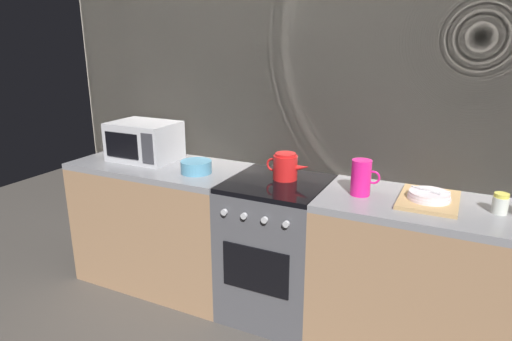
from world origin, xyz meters
TOP-DOWN VIEW (x-y plane):
  - ground_plane at (0.00, 0.00)m, footprint 8.00×8.00m
  - back_wall at (0.00, 0.32)m, footprint 3.60×0.05m
  - counter_left at (-0.90, 0.00)m, footprint 1.20×0.60m
  - stove_unit at (-0.00, -0.00)m, footprint 0.60×0.63m
  - counter_right at (0.90, 0.00)m, footprint 1.20×0.60m
  - microwave at (-1.05, 0.05)m, footprint 0.46×0.35m
  - kettle at (0.03, 0.06)m, footprint 0.28×0.15m
  - mixing_bowl at (-0.54, -0.07)m, footprint 0.20×0.20m
  - pitcher at (0.51, -0.01)m, footprint 0.16×0.11m
  - dish_pile at (0.86, 0.03)m, footprint 0.30×0.40m
  - spice_jar at (1.20, 0.02)m, footprint 0.08×0.08m

SIDE VIEW (x-z plane):
  - ground_plane at x=0.00m, z-range 0.00..0.00m
  - stove_unit at x=0.00m, z-range 0.00..0.90m
  - counter_left at x=-0.90m, z-range 0.00..0.90m
  - counter_right at x=0.90m, z-range 0.00..0.90m
  - dish_pile at x=0.86m, z-range 0.89..0.96m
  - mixing_bowl at x=-0.54m, z-range 0.90..0.98m
  - spice_jar at x=1.20m, z-range 0.90..1.00m
  - kettle at x=0.03m, z-range 0.90..1.06m
  - pitcher at x=0.51m, z-range 0.90..1.10m
  - microwave at x=-1.05m, z-range 0.90..1.17m
  - back_wall at x=0.00m, z-range 0.00..2.40m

